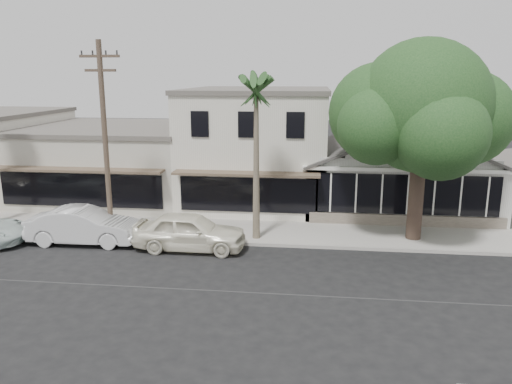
# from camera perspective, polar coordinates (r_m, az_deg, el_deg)

# --- Properties ---
(ground) EXTENTS (140.00, 140.00, 0.00)m
(ground) POSITION_cam_1_polar(r_m,az_deg,el_deg) (17.86, 4.99, -11.67)
(ground) COLOR black
(ground) RESTS_ON ground
(sidewalk_north) EXTENTS (90.00, 3.50, 0.15)m
(sidewalk_north) POSITION_cam_1_polar(r_m,az_deg,el_deg) (25.54, -12.73, -4.01)
(sidewalk_north) COLOR #9E9991
(sidewalk_north) RESTS_ON ground
(corner_shop) EXTENTS (10.40, 8.60, 5.10)m
(corner_shop) POSITION_cam_1_polar(r_m,az_deg,el_deg) (29.44, 15.74, 3.18)
(corner_shop) COLOR silver
(corner_shop) RESTS_ON ground
(row_building_near) EXTENTS (8.00, 10.00, 6.50)m
(row_building_near) POSITION_cam_1_polar(r_m,az_deg,el_deg) (30.19, 0.29, 5.13)
(row_building_near) COLOR silver
(row_building_near) RESTS_ON ground
(row_building_midnear) EXTENTS (10.00, 10.00, 4.20)m
(row_building_midnear) POSITION_cam_1_polar(r_m,az_deg,el_deg) (32.64, -15.64, 3.21)
(row_building_midnear) COLOR #B2ACA0
(row_building_midnear) RESTS_ON ground
(utility_pole) EXTENTS (1.80, 0.24, 9.00)m
(utility_pole) POSITION_cam_1_polar(r_m,az_deg,el_deg) (23.53, -16.88, 6.04)
(utility_pole) COLOR brown
(utility_pole) RESTS_ON ground
(car_0) EXTENTS (4.91, 2.02, 1.67)m
(car_0) POSITION_cam_1_polar(r_m,az_deg,el_deg) (22.08, -7.57, -4.47)
(car_0) COLOR white
(car_0) RESTS_ON ground
(car_1) EXTENTS (5.06, 1.88, 1.65)m
(car_1) POSITION_cam_1_polar(r_m,az_deg,el_deg) (24.01, -19.09, -3.67)
(car_1) COLOR silver
(car_1) RESTS_ON ground
(shade_tree) EXTENTS (8.21, 7.42, 9.10)m
(shade_tree) POSITION_cam_1_polar(r_m,az_deg,el_deg) (23.42, 18.19, 8.88)
(shade_tree) COLOR #4B392E
(shade_tree) RESTS_ON ground
(palm_east) EXTENTS (2.74, 2.74, 7.94)m
(palm_east) POSITION_cam_1_polar(r_m,az_deg,el_deg) (22.03, 0.03, 11.46)
(palm_east) COLOR #726651
(palm_east) RESTS_ON ground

